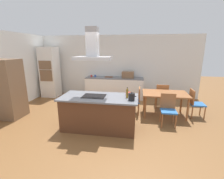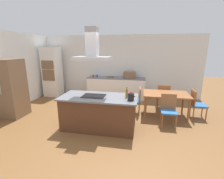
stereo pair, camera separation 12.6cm
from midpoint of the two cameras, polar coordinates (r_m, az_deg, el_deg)
The scene contains 21 objects.
ground at distance 5.90m, azimuth -0.06°, elevation -6.68°, with size 16.00×16.00×0.00m, color brown.
wall_back at distance 7.28m, azimuth 2.58°, elevation 8.28°, with size 7.20×0.10×2.70m, color white.
wall_left at distance 6.70m, azimuth -31.54°, elevation 5.66°, with size 0.10×8.80×2.70m, color white.
kitchen_island at distance 4.38m, azimuth -3.83°, elevation -8.07°, with size 2.03×0.97×0.90m.
cooktop at distance 4.26m, azimuth -5.69°, elevation -2.28°, with size 0.60×0.44×0.01m, color black.
tea_kettle at distance 3.90m, azimuth 7.68°, elevation -2.62°, with size 0.21×0.16×0.20m.
olive_oil_bottle at distance 4.09m, azimuth 6.14°, elevation -1.40°, with size 0.06×0.06×0.28m.
mixing_bowl at distance 4.32m, azimuth 6.76°, elevation -1.50°, with size 0.18×0.18×0.10m, color red.
back_counter at distance 7.07m, azimuth 1.91°, elevation 0.70°, with size 2.50×0.62×0.90m.
countertop_microwave at distance 6.89m, azimuth 6.84°, elevation 5.25°, with size 0.50×0.38×0.28m, color brown.
coffee_mug_red at distance 7.17m, azimuth -6.21°, elevation 4.86°, with size 0.08×0.08×0.09m, color red.
coffee_mug_blue at distance 7.18m, azimuth -4.87°, elevation 4.90°, with size 0.08×0.08×0.09m, color #2D56B2.
cutting_board at distance 7.07m, azimuth -0.00°, elevation 4.51°, with size 0.34×0.24×0.02m, color brown.
wall_oven_stack at distance 7.72m, azimuth -20.09°, elevation 5.92°, with size 0.70×0.66×2.20m.
refrigerator at distance 5.93m, azimuth -32.25°, elevation 0.34°, with size 0.80×0.73×1.82m.
dining_table at distance 5.37m, azimuth 19.31°, elevation -2.17°, with size 1.40×0.90×0.75m.
chair_at_right_end at distance 5.63m, azimuth 28.43°, elevation -4.07°, with size 0.42×0.42×0.89m.
chair_at_left_end at distance 5.36m, azimuth 9.44°, elevation -3.36°, with size 0.42×0.42×0.89m.
chair_facing_back_wall at distance 6.05m, azimuth 18.33°, elevation -1.84°, with size 0.42×0.42×0.89m.
chair_facing_island at distance 4.80m, azimuth 20.24°, elevation -6.21°, with size 0.42×0.42×0.89m.
range_hood at distance 4.08m, azimuth -6.12°, elevation 14.01°, with size 0.90×0.55×0.78m.
Camera 2 is at (1.11, -3.90, 2.12)m, focal length 25.62 mm.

